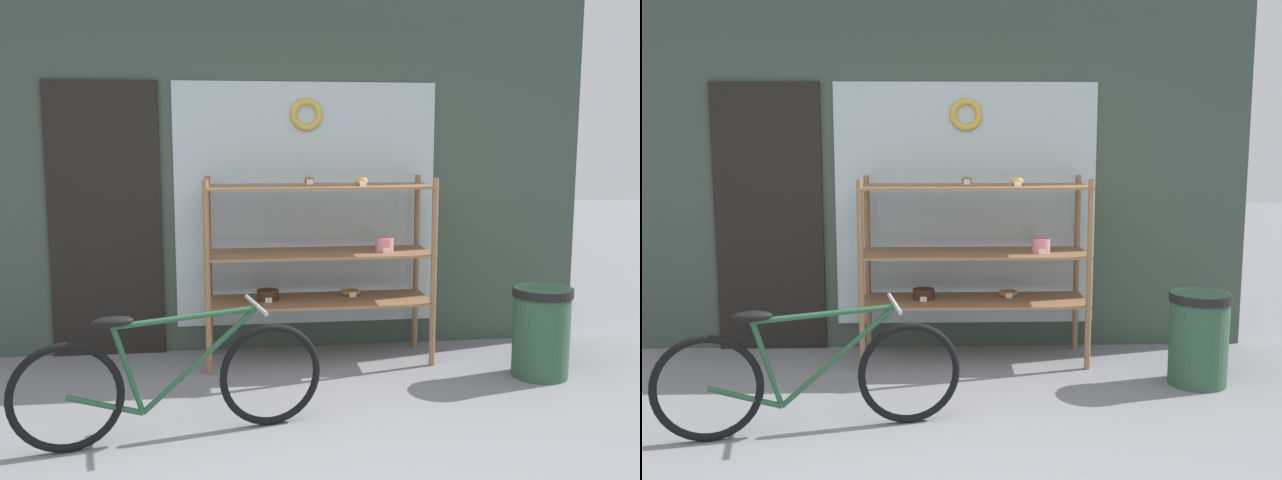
% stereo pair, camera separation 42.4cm
% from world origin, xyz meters
% --- Properties ---
extents(storefront_facade, '(4.88, 0.13, 3.07)m').
position_xyz_m(storefront_facade, '(-0.04, 2.54, 1.50)').
color(storefront_facade, '#3D4C42').
rests_on(storefront_facade, ground_plane).
extents(display_case, '(1.68, 0.53, 1.40)m').
position_xyz_m(display_case, '(0.26, 2.14, 0.83)').
color(display_case, '#8E6642').
rests_on(display_case, ground_plane).
extents(bicycle, '(1.71, 0.53, 0.74)m').
position_xyz_m(bicycle, '(-0.75, 0.82, 0.33)').
color(bicycle, black).
rests_on(bicycle, ground_plane).
extents(trash_bin, '(0.41, 0.41, 0.64)m').
position_xyz_m(trash_bin, '(1.75, 1.56, 0.35)').
color(trash_bin, '#2D5138').
rests_on(trash_bin, ground_plane).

